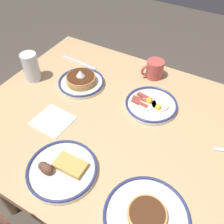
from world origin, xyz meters
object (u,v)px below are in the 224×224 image
plate_near_main (151,104)px  paper_napkin (53,121)px  plate_far_companion (61,169)px  plate_far_side (146,216)px  coffee_mug (154,69)px  drinking_glass (31,68)px  plate_center_pancakes (81,81)px  butter_knife (79,63)px

plate_near_main → paper_napkin: plate_near_main is taller
plate_far_companion → plate_far_side: plate_far_companion is taller
plate_near_main → coffee_mug: 0.22m
plate_far_side → drinking_glass: bearing=-24.7°
plate_far_companion → drinking_glass: drinking_glass is taller
paper_napkin → plate_center_pancakes: bearing=-83.0°
drinking_glass → butter_knife: size_ratio=0.64×
drinking_glass → butter_knife: 0.26m
plate_far_companion → drinking_glass: 0.57m
plate_near_main → paper_napkin: size_ratio=1.55×
coffee_mug → plate_far_side: bearing=111.4°
plate_far_side → drinking_glass: size_ratio=1.91×
plate_far_companion → coffee_mug: bearing=-95.5°
plate_far_side → butter_knife: size_ratio=1.22×
plate_center_pancakes → paper_napkin: size_ratio=1.49×
plate_center_pancakes → butter_knife: bearing=-51.4°
drinking_glass → plate_center_pancakes: bearing=-161.2°
plate_center_pancakes → paper_napkin: (-0.03, 0.26, -0.02)m
plate_far_companion → paper_napkin: size_ratio=1.68×
butter_knife → plate_far_companion: bearing=119.7°
plate_far_companion → plate_far_side: 0.33m
coffee_mug → butter_knife: (0.39, 0.09, -0.04)m
plate_center_pancakes → butter_knife: size_ratio=1.01×
plate_center_pancakes → plate_far_side: plate_center_pancakes is taller
paper_napkin → drinking_glass: bearing=-34.1°
coffee_mug → drinking_glass: size_ratio=0.71×
coffee_mug → butter_knife: 0.41m
plate_center_pancakes → plate_far_side: (-0.54, 0.43, -0.01)m
plate_far_companion → paper_napkin: bearing=-43.6°
plate_far_companion → coffee_mug: (-0.06, -0.66, 0.03)m
coffee_mug → butter_knife: bearing=12.9°
plate_near_main → plate_far_companion: (0.14, 0.46, 0.00)m
paper_napkin → coffee_mug: bearing=-116.6°
plate_far_side → plate_near_main: bearing=-68.2°
butter_knife → plate_far_side: bearing=138.6°
plate_center_pancakes → butter_knife: (0.11, -0.14, -0.02)m
plate_far_companion → plate_far_side: bearing=179.6°
coffee_mug → plate_near_main: bearing=110.4°
drinking_glass → butter_knife: bearing=-117.8°
plate_center_pancakes → butter_knife: plate_center_pancakes is taller
plate_near_main → plate_center_pancakes: (0.36, 0.03, 0.01)m
drinking_glass → butter_knife: (-0.12, -0.22, -0.06)m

